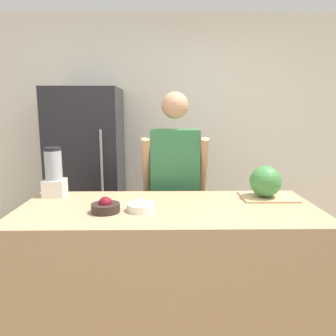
{
  "coord_description": "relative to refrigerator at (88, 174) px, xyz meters",
  "views": [
    {
      "loc": [
        -0.03,
        -1.64,
        1.57
      ],
      "look_at": [
        0.0,
        0.45,
        1.19
      ],
      "focal_mm": 35.0,
      "sensor_mm": 36.0,
      "label": 1
    }
  ],
  "objects": [
    {
      "name": "refrigerator",
      "position": [
        0.0,
        0.0,
        0.0
      ],
      "size": [
        0.72,
        0.67,
        1.78
      ],
      "color": "#232328",
      "rests_on": "ground_plane"
    },
    {
      "name": "bowl_cherries",
      "position": [
        0.45,
        -1.48,
        0.09
      ],
      "size": [
        0.18,
        0.18,
        0.1
      ],
      "color": "#2D231E",
      "rests_on": "counter_island"
    },
    {
      "name": "person",
      "position": [
        0.9,
        -0.69,
        -0.01
      ],
      "size": [
        0.55,
        0.27,
        1.71
      ],
      "color": "#333338",
      "rests_on": "ground_plane"
    },
    {
      "name": "counter_island",
      "position": [
        0.84,
        -1.37,
        -0.42
      ],
      "size": [
        1.95,
        0.82,
        0.94
      ],
      "color": "tan",
      "rests_on": "ground_plane"
    },
    {
      "name": "blender",
      "position": [
        0.01,
        -1.08,
        0.21
      ],
      "size": [
        0.15,
        0.15,
        0.36
      ],
      "color": "silver",
      "rests_on": "counter_island"
    },
    {
      "name": "bowl_cream",
      "position": [
        0.66,
        -1.45,
        0.08
      ],
      "size": [
        0.17,
        0.17,
        0.08
      ],
      "color": "white",
      "rests_on": "counter_island"
    },
    {
      "name": "watermelon",
      "position": [
        1.53,
        -1.18,
        0.18
      ],
      "size": [
        0.22,
        0.22,
        0.22
      ],
      "color": "#3D7F3D",
      "rests_on": "cutting_board"
    },
    {
      "name": "wall_back",
      "position": [
        0.84,
        0.37,
        0.41
      ],
      "size": [
        8.0,
        0.06,
        2.6
      ],
      "color": "white",
      "rests_on": "ground_plane"
    },
    {
      "name": "cutting_board",
      "position": [
        1.55,
        -1.16,
        0.06
      ],
      "size": [
        0.37,
        0.29,
        0.01
      ],
      "color": "tan",
      "rests_on": "counter_island"
    }
  ]
}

